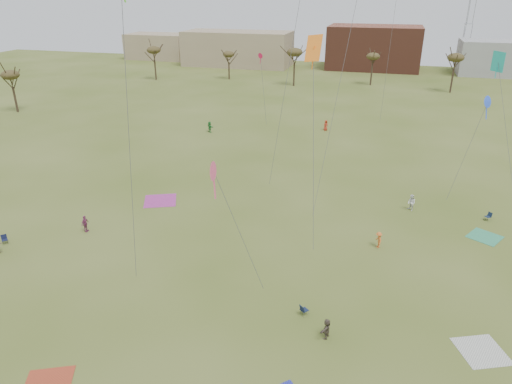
# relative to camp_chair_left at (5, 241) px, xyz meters

# --- Properties ---
(ground) EXTENTS (260.00, 260.00, 0.00)m
(ground) POSITION_rel_camp_chair_left_xyz_m (22.72, -6.02, -0.26)
(ground) COLOR #43541A
(ground) RESTS_ON ground
(spectator_fore_c) EXTENTS (0.79, 1.46, 1.51)m
(spectator_fore_c) POSITION_rel_camp_chair_left_xyz_m (30.68, -4.44, 0.49)
(spectator_fore_c) COLOR brown
(spectator_fore_c) RESTS_ON ground
(flyer_mid_b) EXTENTS (0.90, 1.15, 1.57)m
(flyer_mid_b) POSITION_rel_camp_chair_left_xyz_m (33.60, 8.86, 0.52)
(flyer_mid_b) COLOR orange
(flyer_mid_b) RESTS_ON ground
(spectator_mid_d) EXTENTS (0.44, 1.01, 1.70)m
(spectator_mid_d) POSITION_rel_camp_chair_left_xyz_m (5.88, 4.12, 0.59)
(spectator_mid_d) COLOR #873863
(spectator_mid_d) RESTS_ON ground
(spectator_mid_e) EXTENTS (1.08, 1.10, 1.79)m
(spectator_mid_e) POSITION_rel_camp_chair_left_xyz_m (36.68, 17.78, 0.64)
(spectator_mid_e) COLOR white
(spectator_mid_e) RESTS_ON ground
(flyer_far_a) EXTENTS (1.63, 1.45, 1.79)m
(flyer_far_a) POSITION_rel_camp_chair_left_xyz_m (5.28, 39.40, 0.64)
(flyer_far_a) COLOR #2B8135
(flyer_far_a) RESTS_ON ground
(flyer_far_b) EXTENTS (1.00, 1.01, 1.76)m
(flyer_far_b) POSITION_rel_camp_chair_left_xyz_m (23.62, 45.63, 0.62)
(flyer_far_b) COLOR #AA321D
(flyer_far_b) RESTS_ON ground
(blanket_cream) EXTENTS (3.82, 3.82, 0.03)m
(blanket_cream) POSITION_rel_camp_chair_left_xyz_m (40.73, -2.99, -0.26)
(blanket_cream) COLOR beige
(blanket_cream) RESTS_ON ground
(blanket_plum) EXTENTS (4.60, 4.60, 0.03)m
(blanket_plum) POSITION_rel_camp_chair_left_xyz_m (9.63, 12.61, -0.26)
(blanket_plum) COLOR #AE3591
(blanket_plum) RESTS_ON ground
(blanket_olive) EXTENTS (3.70, 3.70, 0.03)m
(blanket_olive) POSITION_rel_camp_chair_left_xyz_m (43.44, 13.64, -0.26)
(blanket_olive) COLOR #37986C
(blanket_olive) RESTS_ON ground
(camp_chair_left) EXTENTS (0.74, 0.73, 0.87)m
(camp_chair_left) POSITION_rel_camp_chair_left_xyz_m (0.00, 0.00, 0.00)
(camp_chair_left) COLOR #131835
(camp_chair_left) RESTS_ON ground
(camp_chair_center) EXTENTS (0.73, 0.74, 0.87)m
(camp_chair_center) POSITION_rel_camp_chair_left_xyz_m (28.78, -2.49, 0.00)
(camp_chair_center) COLOR #141F39
(camp_chair_center) RESTS_ON ground
(camp_chair_right) EXTENTS (0.74, 0.73, 0.87)m
(camp_chair_right) POSITION_rel_camp_chair_left_xyz_m (44.26, 17.49, 0.00)
(camp_chair_right) COLOR #15233B
(camp_chair_right) RESTS_ON ground
(tree_line) EXTENTS (117.44, 49.32, 8.91)m
(tree_line) POSITION_rel_camp_chair_left_xyz_m (19.88, 73.10, 6.83)
(tree_line) COLOR #3A2B1E
(tree_line) RESTS_ON ground
(building_tan) EXTENTS (32.00, 14.00, 10.00)m
(building_tan) POSITION_rel_camp_chair_left_xyz_m (-12.28, 108.98, 4.74)
(building_tan) COLOR #937F60
(building_tan) RESTS_ON ground
(building_brick) EXTENTS (26.00, 16.00, 12.00)m
(building_brick) POSITION_rel_camp_chair_left_xyz_m (27.72, 113.98, 5.74)
(building_brick) COLOR brown
(building_brick) RESTS_ON ground
(building_grey) EXTENTS (24.00, 12.00, 9.00)m
(building_grey) POSITION_rel_camp_chair_left_xyz_m (62.72, 111.98, 4.24)
(building_grey) COLOR gray
(building_grey) RESTS_ON ground
(building_tan_west) EXTENTS (20.00, 12.00, 8.00)m
(building_tan_west) POSITION_rel_camp_chair_left_xyz_m (-42.28, 115.98, 3.74)
(building_tan_west) COLOR #937F60
(building_tan_west) RESTS_ON ground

